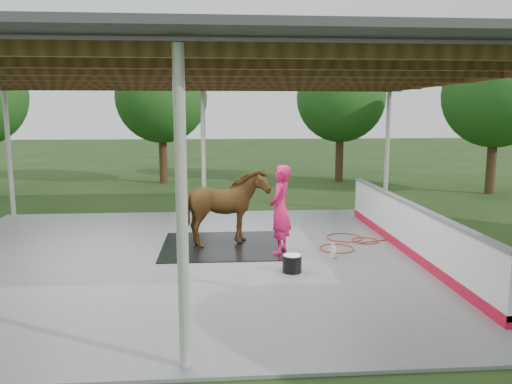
{
  "coord_description": "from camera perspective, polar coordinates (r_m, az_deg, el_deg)",
  "views": [
    {
      "loc": [
        0.43,
        -10.48,
        3.13
      ],
      "look_at": [
        1.3,
        0.82,
        1.33
      ],
      "focal_mm": 35.0,
      "sensor_mm": 36.0,
      "label": 1
    }
  ],
  "objects": [
    {
      "name": "wash_bucket",
      "position": [
        9.85,
        4.14,
        -8.12
      ],
      "size": [
        0.38,
        0.38,
        0.35
      ],
      "color": "black",
      "rests_on": "concrete_slab"
    },
    {
      "name": "hose_coil",
      "position": [
        12.24,
        10.4,
        -5.62
      ],
      "size": [
        2.29,
        1.81,
        0.02
      ],
      "color": "#A7280B",
      "rests_on": "concrete_slab"
    },
    {
      "name": "dasher_board",
      "position": [
        11.56,
        16.91,
        -4.03
      ],
      "size": [
        0.16,
        8.0,
        1.15
      ],
      "color": "red",
      "rests_on": "concrete_slab"
    },
    {
      "name": "tree_belt",
      "position": [
        11.4,
        -5.16,
        12.32
      ],
      "size": [
        28.0,
        28.0,
        5.8
      ],
      "color": "#382314",
      "rests_on": "ground"
    },
    {
      "name": "handler",
      "position": [
        10.96,
        2.78,
        -2.01
      ],
      "size": [
        0.71,
        0.84,
        1.96
      ],
      "primitive_type": "imported",
      "rotation": [
        0.0,
        0.0,
        -1.96
      ],
      "color": "#D31658",
      "rests_on": "concrete_slab"
    },
    {
      "name": "horse",
      "position": [
        11.54,
        -3.85,
        -1.85
      ],
      "size": [
        2.29,
        1.63,
        1.76
      ],
      "primitive_type": "imported",
      "rotation": [
        0.0,
        0.0,
        1.93
      ],
      "color": "brown",
      "rests_on": "rubber_mat"
    },
    {
      "name": "pavilion_structure",
      "position": [
        10.52,
        -6.92,
        13.54
      ],
      "size": [
        12.6,
        10.6,
        4.05
      ],
      "color": "beige",
      "rests_on": "ground"
    },
    {
      "name": "ground",
      "position": [
        10.94,
        -6.52,
        -7.64
      ],
      "size": [
        100.0,
        100.0,
        0.0
      ],
      "primitive_type": "plane",
      "color": "#1E3814"
    },
    {
      "name": "soap_bottle_b",
      "position": [
        11.39,
        8.61,
        -6.23
      ],
      "size": [
        0.13,
        0.13,
        0.2
      ],
      "primitive_type": "imported",
      "rotation": [
        0.0,
        0.0,
        -0.73
      ],
      "color": "#338CD8",
      "rests_on": "concrete_slab"
    },
    {
      "name": "soap_bottle_a",
      "position": [
        10.85,
        8.86,
        -6.63
      ],
      "size": [
        0.13,
        0.13,
        0.34
      ],
      "primitive_type": "imported",
      "rotation": [
        0.0,
        0.0,
        0.0
      ],
      "color": "silver",
      "rests_on": "concrete_slab"
    },
    {
      "name": "rubber_mat",
      "position": [
        11.74,
        -3.8,
        -6.13
      ],
      "size": [
        2.8,
        2.63,
        0.02
      ],
      "primitive_type": "cube",
      "color": "black",
      "rests_on": "concrete_slab"
    },
    {
      "name": "concrete_slab",
      "position": [
        10.94,
        -6.52,
        -7.51
      ],
      "size": [
        12.0,
        10.0,
        0.05
      ],
      "primitive_type": "cube",
      "color": "slate",
      "rests_on": "ground"
    }
  ]
}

